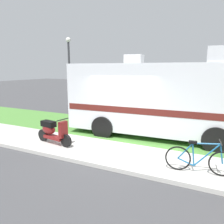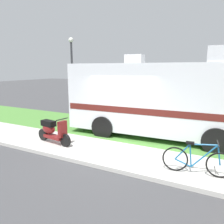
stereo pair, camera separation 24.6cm
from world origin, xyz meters
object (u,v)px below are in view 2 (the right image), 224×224
Objects in this scene: bicycle at (197,160)px; street_lamp_post at (72,69)px; motorhome_rv at (162,97)px; scooter at (52,131)px; pickup_truck_near at (128,95)px.

street_lamp_post reaches higher than bicycle.
street_lamp_post reaches higher than motorhome_rv.
pickup_truck_near is (-0.37, 7.62, 0.42)m from scooter.
motorhome_rv is at bearing -18.71° from street_lamp_post.
street_lamp_post is at bearing -133.34° from pickup_truck_near.
scooter reaches higher than bicycle.
street_lamp_post is (-7.74, 5.12, 2.23)m from bicycle.
scooter is at bearing 178.29° from bicycle.
street_lamp_post is at bearing 146.52° from bicycle.
pickup_truck_near reaches higher than bicycle.
bicycle is at bearing -60.37° from motorhome_rv.
street_lamp_post is at bearing 119.91° from scooter.
pickup_truck_near is 4.02m from street_lamp_post.
motorhome_rv is 1.26× the size of pickup_truck_near.
scooter is 7.64m from pickup_truck_near.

